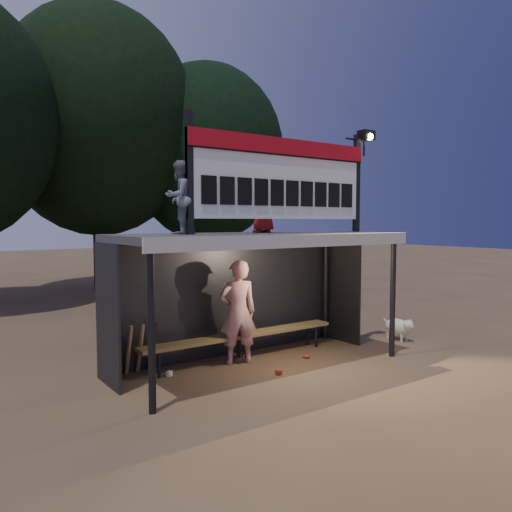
{
  "coord_description": "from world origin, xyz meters",
  "views": [
    {
      "loc": [
        -5.01,
        -6.91,
        2.53
      ],
      "look_at": [
        0.2,
        0.4,
        1.9
      ],
      "focal_mm": 35.0,
      "sensor_mm": 36.0,
      "label": 1
    }
  ],
  "objects": [
    {
      "name": "ground",
      "position": [
        0.0,
        0.0,
        0.0
      ],
      "size": [
        80.0,
        80.0,
        0.0
      ],
      "primitive_type": "plane",
      "color": "brown",
      "rests_on": "ground"
    },
    {
      "name": "player",
      "position": [
        -0.21,
        0.38,
        0.92
      ],
      "size": [
        0.77,
        0.62,
        1.85
      ],
      "primitive_type": "imported",
      "rotation": [
        0.0,
        0.0,
        2.84
      ],
      "color": "white",
      "rests_on": "ground"
    },
    {
      "name": "child_a",
      "position": [
        -1.46,
        0.13,
        2.9
      ],
      "size": [
        0.68,
        0.61,
        1.15
      ],
      "primitive_type": "imported",
      "rotation": [
        0.0,
        0.0,
        3.52
      ],
      "color": "slate",
      "rests_on": "dugout_shelter"
    },
    {
      "name": "child_b",
      "position": [
        0.29,
        0.32,
        2.85
      ],
      "size": [
        0.52,
        0.34,
        1.06
      ],
      "primitive_type": "imported",
      "rotation": [
        0.0,
        0.0,
        3.14
      ],
      "color": "maroon",
      "rests_on": "dugout_shelter"
    },
    {
      "name": "dugout_shelter",
      "position": [
        0.0,
        0.24,
        1.85
      ],
      "size": [
        5.1,
        2.08,
        2.32
      ],
      "color": "#3E3E40",
      "rests_on": "ground"
    },
    {
      "name": "scoreboard_assembly",
      "position": [
        0.56,
        -0.01,
        3.32
      ],
      "size": [
        4.1,
        0.27,
        1.99
      ],
      "color": "black",
      "rests_on": "dugout_shelter"
    },
    {
      "name": "bench",
      "position": [
        0.0,
        0.55,
        0.43
      ],
      "size": [
        4.0,
        0.35,
        0.48
      ],
      "color": "olive",
      "rests_on": "ground"
    },
    {
      "name": "tree_mid",
      "position": [
        1.0,
        11.5,
        6.17
      ],
      "size": [
        7.22,
        7.22,
        10.36
      ],
      "color": "#301F15",
      "rests_on": "ground"
    },
    {
      "name": "tree_right",
      "position": [
        5.0,
        10.5,
        5.19
      ],
      "size": [
        6.08,
        6.08,
        8.72
      ],
      "color": "black",
      "rests_on": "ground"
    },
    {
      "name": "dog",
      "position": [
        3.55,
        -0.14,
        0.28
      ],
      "size": [
        0.36,
        0.81,
        0.49
      ],
      "color": "silver",
      "rests_on": "ground"
    },
    {
      "name": "bats",
      "position": [
        -1.85,
        0.82,
        0.43
      ],
      "size": [
        0.49,
        0.33,
        0.84
      ],
      "color": "#9E7049",
      "rests_on": "ground"
    },
    {
      "name": "litter",
      "position": [
        -0.13,
        0.2,
        0.04
      ],
      "size": [
        2.63,
        1.46,
        0.08
      ],
      "color": "red",
      "rests_on": "ground"
    }
  ]
}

